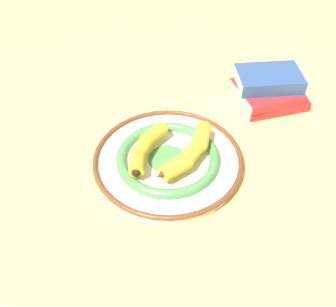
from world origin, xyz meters
The scene contains 5 objects.
ground_plane centered at (0.00, 0.00, 0.00)m, with size 2.80×2.80×0.00m, color #E5CC6B.
decorative_bowl centered at (-0.03, 0.01, 0.02)m, with size 0.37×0.37×0.04m.
banana_a centered at (-0.08, 0.02, 0.05)m, with size 0.10×0.18×0.04m.
banana_b centered at (0.02, 0.00, 0.06)m, with size 0.15×0.19×0.04m.
book_stack centered at (0.26, 0.27, 0.04)m, with size 0.22×0.21×0.09m.
Camera 1 is at (-0.04, -0.66, 0.70)m, focal length 42.00 mm.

